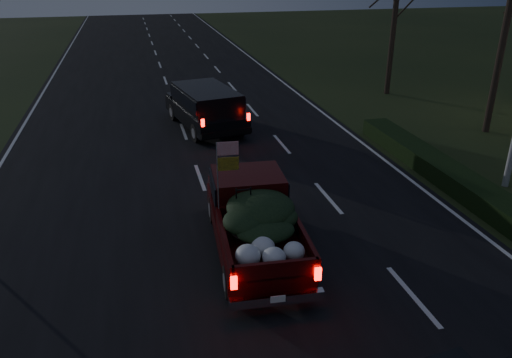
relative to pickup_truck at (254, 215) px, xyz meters
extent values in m
plane|color=black|center=(-0.70, -0.21, -0.97)|extent=(120.00, 120.00, 0.00)
cube|color=black|center=(-0.70, -0.21, -0.96)|extent=(14.00, 120.00, 0.02)
cube|color=black|center=(7.10, 2.79, -0.67)|extent=(1.00, 10.00, 0.60)
cylinder|color=black|center=(11.80, 6.79, 3.28)|extent=(0.28, 0.28, 8.50)
cylinder|color=black|center=(10.80, 13.79, 2.53)|extent=(0.28, 0.28, 7.00)
cube|color=#360707|center=(0.00, 0.02, -0.40)|extent=(2.20, 4.87, 0.52)
cube|color=#360707|center=(0.05, 0.88, 0.31)|extent=(1.85, 1.63, 0.86)
cube|color=black|center=(0.05, 0.88, 0.41)|extent=(1.94, 1.54, 0.52)
cube|color=#360707|center=(-0.08, -1.21, -0.11)|extent=(1.93, 2.77, 0.06)
ellipsoid|color=black|center=(0.00, -0.74, 0.31)|extent=(1.63, 1.81, 0.57)
cylinder|color=gray|center=(-0.86, 0.07, 0.98)|extent=(0.03, 0.03, 1.91)
cube|color=red|center=(-0.60, 0.06, 1.77)|extent=(0.50, 0.05, 0.32)
cube|color=gold|center=(-0.60, 0.06, 1.39)|extent=(0.50, 0.05, 0.32)
cube|color=black|center=(0.29, 10.17, -0.32)|extent=(3.00, 5.35, 0.63)
cube|color=black|center=(0.34, 9.91, 0.39)|extent=(2.63, 3.98, 0.84)
cube|color=black|center=(0.34, 9.91, 0.48)|extent=(2.71, 3.90, 0.50)
camera|label=1|loc=(-2.54, -10.52, 5.75)|focal=35.00mm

